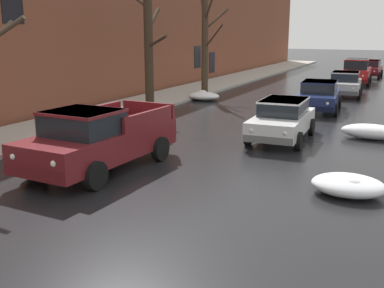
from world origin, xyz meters
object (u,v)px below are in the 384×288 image
(bare_tree_far_down_block, at_px, (206,41))
(sedan_silver_parked_far_down_block, at_px, (345,83))
(pickup_truck_maroon_approaching_near_lane, at_px, (98,139))
(bare_tree_mid_block, at_px, (149,39))
(sedan_white_parked_kerbside_close, at_px, (282,119))
(sedan_maroon_at_far_intersection, at_px, (370,68))
(suv_red_queued_behind_truck, at_px, (357,71))
(sedan_darkblue_parked_kerbside_mid, at_px, (319,95))

(bare_tree_far_down_block, height_order, sedan_silver_parked_far_down_block, bare_tree_far_down_block)
(pickup_truck_maroon_approaching_near_lane, bearing_deg, bare_tree_mid_block, 111.53)
(bare_tree_mid_block, height_order, sedan_white_parked_kerbside_close, bare_tree_mid_block)
(bare_tree_mid_block, bearing_deg, sedan_maroon_at_far_intersection, 71.01)
(suv_red_queued_behind_truck, bearing_deg, sedan_white_parked_kerbside_close, -90.94)
(bare_tree_far_down_block, relative_size, sedan_white_parked_kerbside_close, 1.47)
(bare_tree_mid_block, xyz_separation_m, sedan_white_parked_kerbside_close, (6.98, -2.66, -2.63))
(pickup_truck_maroon_approaching_near_lane, xyz_separation_m, suv_red_queued_behind_truck, (3.94, 25.12, 0.11))
(pickup_truck_maroon_approaching_near_lane, height_order, sedan_maroon_at_far_intersection, pickup_truck_maroon_approaching_near_lane)
(sedan_white_parked_kerbside_close, distance_m, suv_red_queued_behind_truck, 19.29)
(bare_tree_far_down_block, bearing_deg, sedan_maroon_at_far_intersection, 64.57)
(sedan_darkblue_parked_kerbside_mid, xyz_separation_m, sedan_silver_parked_far_down_block, (0.41, 5.95, -0.00))
(bare_tree_mid_block, xyz_separation_m, sedan_maroon_at_far_intersection, (7.72, 22.44, -2.63))
(sedan_darkblue_parked_kerbside_mid, bearing_deg, sedan_white_parked_kerbside_close, -90.08)
(suv_red_queued_behind_truck, distance_m, sedan_maroon_at_far_intersection, 5.84)
(bare_tree_far_down_block, height_order, pickup_truck_maroon_approaching_near_lane, bare_tree_far_down_block)
(sedan_darkblue_parked_kerbside_mid, bearing_deg, bare_tree_far_down_block, 162.14)
(sedan_white_parked_kerbside_close, xyz_separation_m, suv_red_queued_behind_truck, (0.32, 19.29, 0.24))
(bare_tree_mid_block, height_order, bare_tree_far_down_block, bare_tree_mid_block)
(pickup_truck_maroon_approaching_near_lane, bearing_deg, sedan_silver_parked_far_down_block, 77.68)
(suv_red_queued_behind_truck, bearing_deg, sedan_silver_parked_far_down_block, -89.15)
(sedan_darkblue_parked_kerbside_mid, height_order, sedan_maroon_at_far_intersection, same)
(sedan_darkblue_parked_kerbside_mid, distance_m, suv_red_queued_behind_truck, 12.59)
(bare_tree_far_down_block, distance_m, pickup_truck_maroon_approaching_near_lane, 15.33)
(pickup_truck_maroon_approaching_near_lane, height_order, sedan_darkblue_parked_kerbside_mid, pickup_truck_maroon_approaching_near_lane)
(sedan_silver_parked_far_down_block, height_order, suv_red_queued_behind_truck, suv_red_queued_behind_truck)
(bare_tree_mid_block, xyz_separation_m, sedan_darkblue_parked_kerbside_mid, (6.99, 4.05, -2.63))
(bare_tree_mid_block, xyz_separation_m, pickup_truck_maroon_approaching_near_lane, (3.35, -8.50, -2.50))
(sedan_white_parked_kerbside_close, xyz_separation_m, sedan_silver_parked_far_down_block, (0.42, 12.65, -0.00))
(bare_tree_far_down_block, xyz_separation_m, sedan_darkblue_parked_kerbside_mid, (6.95, -2.24, -2.44))
(sedan_white_parked_kerbside_close, xyz_separation_m, sedan_darkblue_parked_kerbside_mid, (0.01, 6.71, 0.00))
(sedan_white_parked_kerbside_close, height_order, sedan_maroon_at_far_intersection, same)
(bare_tree_far_down_block, distance_m, sedan_white_parked_kerbside_close, 11.58)
(bare_tree_mid_block, height_order, pickup_truck_maroon_approaching_near_lane, bare_tree_mid_block)
(sedan_darkblue_parked_kerbside_mid, xyz_separation_m, sedan_maroon_at_far_intersection, (0.74, 18.40, -0.00))
(sedan_white_parked_kerbside_close, bearing_deg, sedan_darkblue_parked_kerbside_mid, 89.92)
(sedan_darkblue_parked_kerbside_mid, xyz_separation_m, suv_red_queued_behind_truck, (0.31, 12.58, 0.23))
(bare_tree_mid_block, relative_size, sedan_darkblue_parked_kerbside_mid, 1.55)
(sedan_maroon_at_far_intersection, bearing_deg, suv_red_queued_behind_truck, -94.22)
(sedan_white_parked_kerbside_close, distance_m, sedan_silver_parked_far_down_block, 12.66)
(bare_tree_mid_block, bearing_deg, sedan_darkblue_parked_kerbside_mid, 30.08)
(sedan_white_parked_kerbside_close, relative_size, sedan_silver_parked_far_down_block, 1.03)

